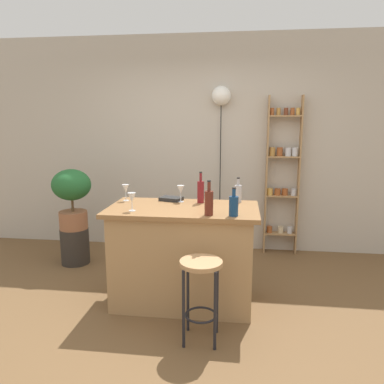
{
  "coord_description": "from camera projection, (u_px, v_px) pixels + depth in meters",
  "views": [
    {
      "loc": [
        0.51,
        -3.03,
        1.72
      ],
      "look_at": [
        0.05,
        0.55,
        1.03
      ],
      "focal_mm": 34.98,
      "sensor_mm": 36.0,
      "label": 1
    }
  ],
  "objects": [
    {
      "name": "kitchen_counter",
      "position": [
        183.0,
        255.0,
        3.54
      ],
      "size": [
        1.38,
        0.76,
        0.93
      ],
      "color": "#A87F51",
      "rests_on": "ground"
    },
    {
      "name": "pendant_globe_light",
      "position": [
        221.0,
        97.0,
        4.72
      ],
      "size": [
        0.25,
        0.25,
        2.15
      ],
      "color": "black",
      "rests_on": "ground"
    },
    {
      "name": "bottle_spirits_clear",
      "position": [
        234.0,
        205.0,
        3.12
      ],
      "size": [
        0.08,
        0.08,
        0.24
      ],
      "color": "navy",
      "rests_on": "kitchen_counter"
    },
    {
      "name": "cookbook",
      "position": [
        171.0,
        199.0,
        3.74
      ],
      "size": [
        0.24,
        0.2,
        0.03
      ],
      "primitive_type": "cube",
      "rotation": [
        0.0,
        0.0,
        -0.28
      ],
      "color": "black",
      "rests_on": "kitchen_counter"
    },
    {
      "name": "wine_glass_right",
      "position": [
        181.0,
        190.0,
        3.66
      ],
      "size": [
        0.07,
        0.07,
        0.16
      ],
      "color": "silver",
      "rests_on": "kitchen_counter"
    },
    {
      "name": "wine_glass_center",
      "position": [
        126.0,
        189.0,
        3.71
      ],
      "size": [
        0.07,
        0.07,
        0.16
      ],
      "color": "silver",
      "rests_on": "kitchen_counter"
    },
    {
      "name": "potted_plant",
      "position": [
        72.0,
        194.0,
        4.43
      ],
      "size": [
        0.46,
        0.42,
        0.72
      ],
      "color": "#935B3D",
      "rests_on": "plant_stool"
    },
    {
      "name": "bottle_olive_oil",
      "position": [
        209.0,
        202.0,
        3.14
      ],
      "size": [
        0.07,
        0.07,
        0.3
      ],
      "color": "#5B2319",
      "rests_on": "kitchen_counter"
    },
    {
      "name": "ground",
      "position": [
        179.0,
        316.0,
        3.34
      ],
      "size": [
        12.0,
        12.0,
        0.0
      ],
      "primitive_type": "plane",
      "color": "brown"
    },
    {
      "name": "bottle_wine_red",
      "position": [
        238.0,
        193.0,
        3.65
      ],
      "size": [
        0.07,
        0.07,
        0.25
      ],
      "color": "#B2B2B7",
      "rests_on": "kitchen_counter"
    },
    {
      "name": "spice_shelf",
      "position": [
        282.0,
        175.0,
        4.78
      ],
      "size": [
        0.42,
        0.13,
        2.03
      ],
      "color": "#A87F51",
      "rests_on": "ground"
    },
    {
      "name": "bar_stool",
      "position": [
        201.0,
        282.0,
        2.89
      ],
      "size": [
        0.33,
        0.33,
        0.66
      ],
      "color": "black",
      "rests_on": "ground"
    },
    {
      "name": "wine_glass_left",
      "position": [
        132.0,
        198.0,
        3.29
      ],
      "size": [
        0.07,
        0.07,
        0.16
      ],
      "color": "silver",
      "rests_on": "kitchen_counter"
    },
    {
      "name": "back_wall",
      "position": [
        202.0,
        145.0,
        4.97
      ],
      "size": [
        6.4,
        0.1,
        2.8
      ],
      "primitive_type": "cube",
      "color": "#BCB2A3",
      "rests_on": "ground"
    },
    {
      "name": "plant_stool",
      "position": [
        75.0,
        246.0,
        4.55
      ],
      "size": [
        0.34,
        0.34,
        0.44
      ],
      "primitive_type": "cylinder",
      "color": "#2D2823",
      "rests_on": "ground"
    },
    {
      "name": "bottle_vinegar",
      "position": [
        201.0,
        191.0,
        3.62
      ],
      "size": [
        0.07,
        0.07,
        0.3
      ],
      "color": "maroon",
      "rests_on": "kitchen_counter"
    }
  ]
}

